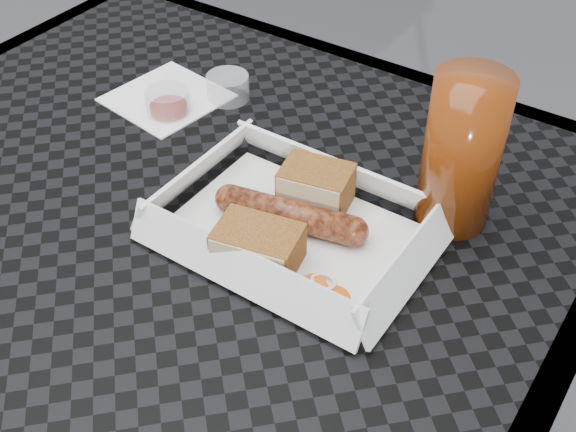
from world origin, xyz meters
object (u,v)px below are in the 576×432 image
(food_tray, at_px, (294,232))
(drink_glass, at_px, (462,153))
(patio_table, at_px, (156,274))
(bratwurst, at_px, (290,215))

(food_tray, xyz_separation_m, drink_glass, (0.11, 0.11, 0.07))
(patio_table, relative_size, drink_glass, 5.21)
(food_tray, relative_size, bratwurst, 1.47)
(food_tray, distance_m, drink_glass, 0.17)
(bratwurst, bearing_deg, patio_table, -151.87)
(drink_glass, bearing_deg, bratwurst, -139.38)
(bratwurst, bearing_deg, food_tray, -27.83)
(patio_table, bearing_deg, food_tray, 25.52)
(food_tray, bearing_deg, patio_table, -154.48)
(patio_table, relative_size, food_tray, 3.64)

